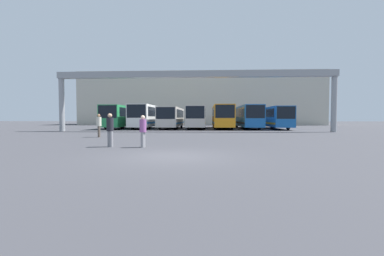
{
  "coord_description": "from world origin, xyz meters",
  "views": [
    {
      "loc": [
        1.31,
        -10.34,
        1.57
      ],
      "look_at": [
        -0.37,
        21.01,
        0.3
      ],
      "focal_mm": 24.0,
      "sensor_mm": 36.0,
      "label": 1
    }
  ],
  "objects_px": {
    "bus_slot_0": "(122,116)",
    "bus_slot_4": "(222,116)",
    "bus_slot_3": "(197,116)",
    "bus_slot_6": "(274,116)",
    "bus_slot_1": "(146,115)",
    "pedestrian_near_center": "(110,129)",
    "bus_slot_2": "(172,117)",
    "bus_slot_5": "(247,116)",
    "pedestrian_mid_left": "(99,125)",
    "pedestrian_near_right": "(143,130)"
  },
  "relations": [
    {
      "from": "bus_slot_3",
      "to": "bus_slot_6",
      "type": "distance_m",
      "value": 10.95
    },
    {
      "from": "bus_slot_4",
      "to": "bus_slot_5",
      "type": "xyz_separation_m",
      "value": [
        3.65,
        0.31,
        -0.03
      ]
    },
    {
      "from": "pedestrian_near_right",
      "to": "pedestrian_near_center",
      "type": "relative_size",
      "value": 0.94
    },
    {
      "from": "pedestrian_mid_left",
      "to": "bus_slot_6",
      "type": "bearing_deg",
      "value": 110.02
    },
    {
      "from": "bus_slot_2",
      "to": "bus_slot_6",
      "type": "distance_m",
      "value": 14.6
    },
    {
      "from": "bus_slot_3",
      "to": "pedestrian_mid_left",
      "type": "xyz_separation_m",
      "value": [
        -7.27,
        -16.81,
        -0.8
      ]
    },
    {
      "from": "bus_slot_1",
      "to": "bus_slot_3",
      "type": "height_order",
      "value": "bus_slot_1"
    },
    {
      "from": "bus_slot_0",
      "to": "bus_slot_4",
      "type": "xyz_separation_m",
      "value": [
        14.6,
        0.46,
        0.02
      ]
    },
    {
      "from": "bus_slot_1",
      "to": "pedestrian_near_right",
      "type": "xyz_separation_m",
      "value": [
        5.29,
        -23.31,
        -1.01
      ]
    },
    {
      "from": "bus_slot_2",
      "to": "pedestrian_mid_left",
      "type": "bearing_deg",
      "value": -102.07
    },
    {
      "from": "bus_slot_1",
      "to": "bus_slot_4",
      "type": "relative_size",
      "value": 0.91
    },
    {
      "from": "pedestrian_near_right",
      "to": "bus_slot_1",
      "type": "bearing_deg",
      "value": 20.33
    },
    {
      "from": "bus_slot_0",
      "to": "bus_slot_1",
      "type": "bearing_deg",
      "value": -1.24
    },
    {
      "from": "bus_slot_3",
      "to": "bus_slot_4",
      "type": "relative_size",
      "value": 0.96
    },
    {
      "from": "bus_slot_3",
      "to": "pedestrian_near_center",
      "type": "xyz_separation_m",
      "value": [
        -3.83,
        -23.46,
        -0.84
      ]
    },
    {
      "from": "bus_slot_3",
      "to": "bus_slot_6",
      "type": "height_order",
      "value": "bus_slot_3"
    },
    {
      "from": "bus_slot_1",
      "to": "pedestrian_near_center",
      "type": "bearing_deg",
      "value": -81.48
    },
    {
      "from": "bus_slot_0",
      "to": "pedestrian_near_center",
      "type": "bearing_deg",
      "value": -72.97
    },
    {
      "from": "bus_slot_2",
      "to": "bus_slot_5",
      "type": "height_order",
      "value": "bus_slot_5"
    },
    {
      "from": "bus_slot_1",
      "to": "bus_slot_3",
      "type": "xyz_separation_m",
      "value": [
        7.3,
        0.29,
        -0.12
      ]
    },
    {
      "from": "bus_slot_0",
      "to": "pedestrian_near_center",
      "type": "relative_size",
      "value": 6.02
    },
    {
      "from": "bus_slot_2",
      "to": "bus_slot_3",
      "type": "distance_m",
      "value": 3.65
    },
    {
      "from": "bus_slot_4",
      "to": "bus_slot_5",
      "type": "height_order",
      "value": "bus_slot_4"
    },
    {
      "from": "bus_slot_3",
      "to": "bus_slot_6",
      "type": "xyz_separation_m",
      "value": [
        10.95,
        0.08,
        -0.04
      ]
    },
    {
      "from": "bus_slot_5",
      "to": "bus_slot_6",
      "type": "bearing_deg",
      "value": -7.52
    },
    {
      "from": "bus_slot_3",
      "to": "pedestrian_near_right",
      "type": "relative_size",
      "value": 6.64
    },
    {
      "from": "bus_slot_0",
      "to": "bus_slot_6",
      "type": "distance_m",
      "value": 21.9
    },
    {
      "from": "pedestrian_near_right",
      "to": "pedestrian_mid_left",
      "type": "relative_size",
      "value": 0.91
    },
    {
      "from": "bus_slot_1",
      "to": "bus_slot_2",
      "type": "bearing_deg",
      "value": 6.25
    },
    {
      "from": "bus_slot_1",
      "to": "bus_slot_0",
      "type": "bearing_deg",
      "value": 178.76
    },
    {
      "from": "bus_slot_0",
      "to": "bus_slot_3",
      "type": "distance_m",
      "value": 10.95
    },
    {
      "from": "bus_slot_3",
      "to": "bus_slot_4",
      "type": "height_order",
      "value": "bus_slot_4"
    },
    {
      "from": "bus_slot_0",
      "to": "bus_slot_1",
      "type": "relative_size",
      "value": 1.01
    },
    {
      "from": "pedestrian_mid_left",
      "to": "bus_slot_2",
      "type": "bearing_deg",
      "value": 145.11
    },
    {
      "from": "bus_slot_5",
      "to": "pedestrian_near_right",
      "type": "bearing_deg",
      "value": -111.06
    },
    {
      "from": "bus_slot_4",
      "to": "pedestrian_mid_left",
      "type": "bearing_deg",
      "value": -122.63
    },
    {
      "from": "bus_slot_4",
      "to": "pedestrian_near_center",
      "type": "distance_m",
      "value": 24.87
    },
    {
      "from": "bus_slot_2",
      "to": "bus_slot_5",
      "type": "distance_m",
      "value": 10.96
    },
    {
      "from": "pedestrian_near_right",
      "to": "pedestrian_near_center",
      "type": "xyz_separation_m",
      "value": [
        -1.82,
        0.14,
        0.05
      ]
    },
    {
      "from": "bus_slot_3",
      "to": "bus_slot_6",
      "type": "bearing_deg",
      "value": 0.4
    },
    {
      "from": "bus_slot_0",
      "to": "pedestrian_near_right",
      "type": "distance_m",
      "value": 25.06
    },
    {
      "from": "bus_slot_5",
      "to": "pedestrian_near_center",
      "type": "height_order",
      "value": "bus_slot_5"
    },
    {
      "from": "pedestrian_mid_left",
      "to": "pedestrian_near_center",
      "type": "bearing_deg",
      "value": 4.55
    },
    {
      "from": "bus_slot_1",
      "to": "bus_slot_6",
      "type": "distance_m",
      "value": 18.25
    },
    {
      "from": "bus_slot_1",
      "to": "bus_slot_3",
      "type": "bearing_deg",
      "value": 2.28
    },
    {
      "from": "bus_slot_2",
      "to": "pedestrian_mid_left",
      "type": "xyz_separation_m",
      "value": [
        -3.62,
        -16.92,
        -0.73
      ]
    },
    {
      "from": "bus_slot_1",
      "to": "bus_slot_6",
      "type": "relative_size",
      "value": 0.94
    },
    {
      "from": "bus_slot_2",
      "to": "bus_slot_3",
      "type": "height_order",
      "value": "bus_slot_3"
    },
    {
      "from": "bus_slot_1",
      "to": "pedestrian_mid_left",
      "type": "distance_m",
      "value": 16.54
    },
    {
      "from": "bus_slot_1",
      "to": "bus_slot_6",
      "type": "xyz_separation_m",
      "value": [
        18.25,
        0.37,
        -0.16
      ]
    }
  ]
}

